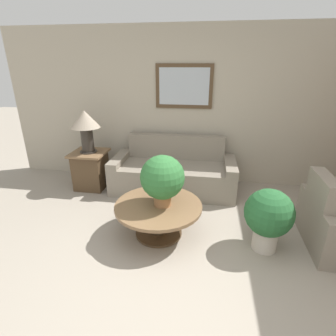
{
  "coord_description": "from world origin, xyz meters",
  "views": [
    {
      "loc": [
        0.12,
        -1.77,
        2.01
      ],
      "look_at": [
        -0.41,
        1.69,
        0.61
      ],
      "focal_mm": 28.0,
      "sensor_mm": 36.0,
      "label": 1
    }
  ],
  "objects_px": {
    "table_lamp": "(85,124)",
    "couch_main": "(174,173)",
    "coffee_table": "(158,213)",
    "side_table": "(91,169)",
    "potted_plant_floor": "(268,216)",
    "potted_plant_on_table": "(162,178)"
  },
  "relations": [
    {
      "from": "side_table",
      "to": "potted_plant_on_table",
      "type": "bearing_deg",
      "value": -38.64
    },
    {
      "from": "table_lamp",
      "to": "potted_plant_on_table",
      "type": "xyz_separation_m",
      "value": [
        1.45,
        -1.16,
        -0.34
      ]
    },
    {
      "from": "potted_plant_on_table",
      "to": "potted_plant_floor",
      "type": "height_order",
      "value": "potted_plant_on_table"
    },
    {
      "from": "potted_plant_on_table",
      "to": "potted_plant_floor",
      "type": "bearing_deg",
      "value": -4.4
    },
    {
      "from": "couch_main",
      "to": "potted_plant_floor",
      "type": "height_order",
      "value": "couch_main"
    },
    {
      "from": "table_lamp",
      "to": "couch_main",
      "type": "bearing_deg",
      "value": 5.47
    },
    {
      "from": "couch_main",
      "to": "coffee_table",
      "type": "xyz_separation_m",
      "value": [
        -0.01,
        -1.3,
        0.02
      ]
    },
    {
      "from": "couch_main",
      "to": "table_lamp",
      "type": "distance_m",
      "value": 1.64
    },
    {
      "from": "coffee_table",
      "to": "table_lamp",
      "type": "bearing_deg",
      "value": 140.23
    },
    {
      "from": "potted_plant_floor",
      "to": "coffee_table",
      "type": "bearing_deg",
      "value": 175.94
    },
    {
      "from": "potted_plant_floor",
      "to": "potted_plant_on_table",
      "type": "bearing_deg",
      "value": 175.6
    },
    {
      "from": "couch_main",
      "to": "side_table",
      "type": "bearing_deg",
      "value": -174.53
    },
    {
      "from": "couch_main",
      "to": "potted_plant_floor",
      "type": "bearing_deg",
      "value": -47.97
    },
    {
      "from": "couch_main",
      "to": "coffee_table",
      "type": "distance_m",
      "value": 1.3
    },
    {
      "from": "couch_main",
      "to": "table_lamp",
      "type": "xyz_separation_m",
      "value": [
        -1.41,
        -0.13,
        0.82
      ]
    },
    {
      "from": "side_table",
      "to": "potted_plant_floor",
      "type": "height_order",
      "value": "potted_plant_floor"
    },
    {
      "from": "coffee_table",
      "to": "table_lamp",
      "type": "distance_m",
      "value": 1.99
    },
    {
      "from": "coffee_table",
      "to": "side_table",
      "type": "height_order",
      "value": "side_table"
    },
    {
      "from": "coffee_table",
      "to": "potted_plant_floor",
      "type": "distance_m",
      "value": 1.27
    },
    {
      "from": "side_table",
      "to": "table_lamp",
      "type": "distance_m",
      "value": 0.78
    },
    {
      "from": "coffee_table",
      "to": "potted_plant_on_table",
      "type": "xyz_separation_m",
      "value": [
        0.05,
        0.0,
        0.46
      ]
    },
    {
      "from": "table_lamp",
      "to": "potted_plant_on_table",
      "type": "bearing_deg",
      "value": -38.64
    }
  ]
}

